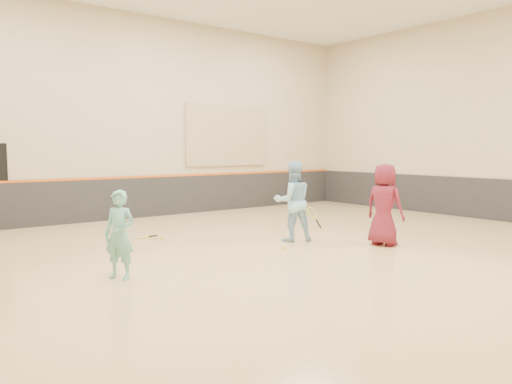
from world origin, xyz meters
TOP-DOWN VIEW (x-y plane):
  - room at (0.00, 0.00)m, footprint 15.04×12.04m
  - wainscot_back at (0.00, 5.97)m, footprint 14.90×0.04m
  - wainscot_right at (7.47, 0.00)m, footprint 0.04×11.90m
  - accent_stripe at (0.00, 5.96)m, footprint 14.90×0.03m
  - acoustic_panel at (2.80, 5.95)m, footprint 3.20×0.08m
  - girl at (-3.62, -0.41)m, footprint 0.58×0.62m
  - instructor at (0.73, 0.35)m, footprint 1.06×0.96m
  - young_man at (1.94, -1.21)m, footprint 0.68×0.93m
  - held_racket at (0.93, -0.06)m, footprint 0.41×0.41m
  - spare_racket at (-1.78, 2.74)m, footprint 0.69×0.69m
  - ball_under_racket at (-0.02, -0.25)m, footprint 0.07×0.07m
  - ball_in_hand at (2.17, -1.32)m, footprint 0.07×0.07m
  - ball_beside_spare at (-1.53, 2.26)m, footprint 0.07×0.07m

SIDE VIEW (x-z plane):
  - ball_under_racket at x=-0.02m, z-range 0.00..0.07m
  - ball_beside_spare at x=-1.53m, z-range 0.00..0.07m
  - spare_racket at x=-1.78m, z-range 0.00..0.15m
  - wainscot_back at x=0.00m, z-range 0.00..1.20m
  - wainscot_right at x=7.47m, z-range 0.00..1.20m
  - held_racket at x=0.93m, z-range 0.39..0.94m
  - girl at x=-3.62m, z-range 0.00..1.42m
  - room at x=0.00m, z-range -2.30..3.92m
  - young_man at x=1.94m, z-range 0.00..1.75m
  - instructor at x=0.73m, z-range 0.00..1.78m
  - ball_in_hand at x=2.17m, z-range 1.11..1.18m
  - accent_stripe at x=0.00m, z-range 1.19..1.25m
  - acoustic_panel at x=2.80m, z-range 1.50..3.50m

